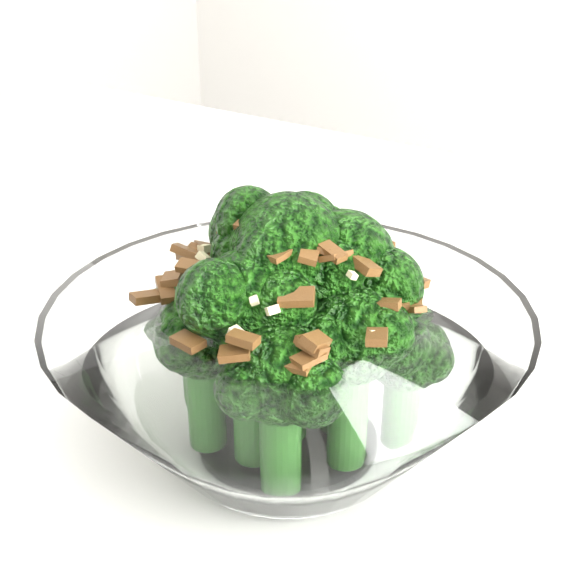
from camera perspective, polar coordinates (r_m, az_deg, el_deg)
The scene contains 2 objects.
table at distance 0.71m, azimuth -7.19°, elevation -2.67°, with size 1.26×0.89×0.75m.
broccoli_dish at distance 0.42m, azimuth -0.04°, elevation -5.17°, with size 0.25×0.25×0.15m.
Camera 1 is at (0.43, -0.36, 1.03)m, focal length 50.00 mm.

